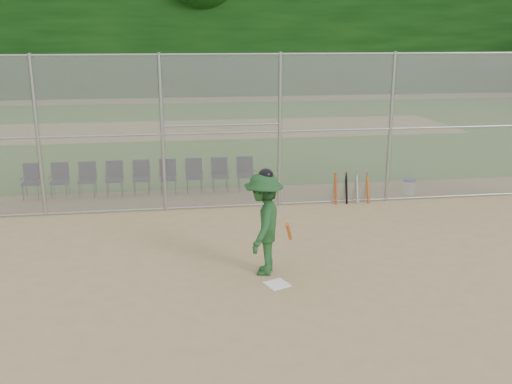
{
  "coord_description": "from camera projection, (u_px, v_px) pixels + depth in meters",
  "views": [
    {
      "loc": [
        -1.79,
        -9.35,
        4.43
      ],
      "look_at": [
        0.0,
        2.5,
        1.1
      ],
      "focal_mm": 40.0,
      "sensor_mm": 36.0,
      "label": 1
    }
  ],
  "objects": [
    {
      "name": "chair_8",
      "position": [
        246.0,
        174.0,
        16.62
      ],
      "size": [
        0.54,
        0.52,
        0.96
      ],
      "primitive_type": null,
      "color": "#0E0F35",
      "rests_on": "ground"
    },
    {
      "name": "backstop_fence",
      "position": [
        241.0,
        130.0,
        14.56
      ],
      "size": [
        16.09,
        0.09,
        4.0
      ],
      "color": "gray",
      "rests_on": "ground"
    },
    {
      "name": "batter_at_plate",
      "position": [
        264.0,
        223.0,
        10.71
      ],
      "size": [
        1.12,
        1.48,
        2.06
      ],
      "color": "#1E4D23",
      "rests_on": "ground"
    },
    {
      "name": "home_plate",
      "position": [
        277.0,
        284.0,
        10.43
      ],
      "size": [
        0.51,
        0.51,
        0.02
      ],
      "primitive_type": "cube",
      "rotation": [
        0.0,
        0.0,
        0.38
      ],
      "color": "white",
      "rests_on": "ground"
    },
    {
      "name": "chair_0",
      "position": [
        31.0,
        182.0,
        15.76
      ],
      "size": [
        0.54,
        0.52,
        0.96
      ],
      "primitive_type": null,
      "color": "#0E0F35",
      "rests_on": "ground"
    },
    {
      "name": "chair_7",
      "position": [
        220.0,
        175.0,
        16.51
      ],
      "size": [
        0.54,
        0.52,
        0.96
      ],
      "primitive_type": null,
      "color": "#0E0F35",
      "rests_on": "ground"
    },
    {
      "name": "dirt_patch_far",
      "position": [
        208.0,
        129.0,
        27.5
      ],
      "size": [
        24.0,
        24.0,
        0.0
      ],
      "primitive_type": "plane",
      "color": "tan",
      "rests_on": "ground"
    },
    {
      "name": "chair_5",
      "position": [
        168.0,
        177.0,
        16.3
      ],
      "size": [
        0.54,
        0.52,
        0.96
      ],
      "primitive_type": null,
      "color": "#0E0F35",
      "rests_on": "ground"
    },
    {
      "name": "chair_2",
      "position": [
        87.0,
        180.0,
        15.98
      ],
      "size": [
        0.54,
        0.52,
        0.96
      ],
      "primitive_type": null,
      "color": "#0E0F35",
      "rests_on": "ground"
    },
    {
      "name": "chair_3",
      "position": [
        114.0,
        179.0,
        16.08
      ],
      "size": [
        0.54,
        0.52,
        0.96
      ],
      "primitive_type": null,
      "color": "#0E0F35",
      "rests_on": "ground"
    },
    {
      "name": "spare_bats",
      "position": [
        352.0,
        188.0,
        15.38
      ],
      "size": [
        0.96,
        0.29,
        0.85
      ],
      "color": "#D84C14",
      "rests_on": "ground"
    },
    {
      "name": "chair_6",
      "position": [
        194.0,
        176.0,
        16.41
      ],
      "size": [
        0.54,
        0.52,
        0.96
      ],
      "primitive_type": null,
      "color": "#0E0F35",
      "rests_on": "ground"
    },
    {
      "name": "treeline",
      "position": [
        203.0,
        11.0,
        27.94
      ],
      "size": [
        81.0,
        60.0,
        11.0
      ],
      "color": "black",
      "rests_on": "ground"
    },
    {
      "name": "chair_4",
      "position": [
        141.0,
        178.0,
        16.19
      ],
      "size": [
        0.54,
        0.52,
        0.96
      ],
      "primitive_type": null,
      "color": "#0E0F35",
      "rests_on": "ground"
    },
    {
      "name": "chair_1",
      "position": [
        59.0,
        181.0,
        15.87
      ],
      "size": [
        0.54,
        0.52,
        0.96
      ],
      "primitive_type": null,
      "color": "#0E0F35",
      "rests_on": "ground"
    },
    {
      "name": "ground",
      "position": [
        277.0,
        287.0,
        10.35
      ],
      "size": [
        100.0,
        100.0,
        0.0
      ],
      "primitive_type": "plane",
      "color": "tan",
      "rests_on": "ground"
    },
    {
      "name": "grass_strip",
      "position": [
        208.0,
        129.0,
        27.5
      ],
      "size": [
        100.0,
        100.0,
        0.0
      ],
      "primitive_type": "plane",
      "color": "#336A1F",
      "rests_on": "ground"
    },
    {
      "name": "water_cooler",
      "position": [
        409.0,
        187.0,
        16.25
      ],
      "size": [
        0.36,
        0.36,
        0.45
      ],
      "color": "white",
      "rests_on": "ground"
    }
  ]
}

